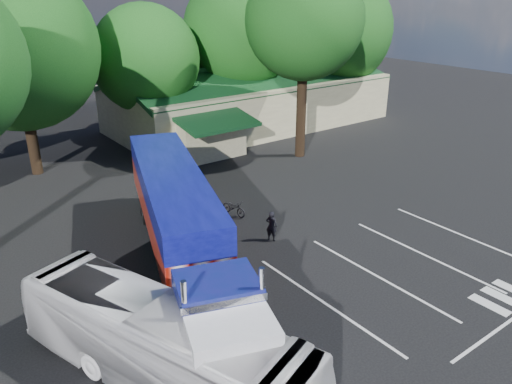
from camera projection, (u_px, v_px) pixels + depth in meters
ground at (238, 245)px, 24.13m from camera, size 120.00×120.00×0.00m
event_hall at (250, 100)px, 44.07m from camera, size 24.20×14.12×5.55m
tree_row_c at (16, 49)px, 30.28m from camera, size 10.00×10.00×13.05m
tree_row_d at (145, 59)px, 36.78m from camera, size 8.00×8.00×10.60m
tree_row_e at (241, 31)px, 41.55m from camera, size 9.60×9.60×12.90m
tree_row_f at (336, 30)px, 46.31m from camera, size 10.40×10.40×13.00m
tree_near_right at (304, 20)px, 33.17m from camera, size 8.00×8.00×13.50m
semi_truck at (184, 229)px, 20.42m from camera, size 8.79×19.72×4.19m
woman at (271, 226)px, 24.27m from camera, size 0.60×0.68×1.56m
bicycle at (234, 207)px, 27.13m from camera, size 0.87×1.70×0.85m
tour_bus at (163, 345)px, 15.18m from camera, size 5.94×10.83×2.96m
silver_sedan at (185, 144)px, 36.97m from camera, size 4.82×3.42×1.51m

